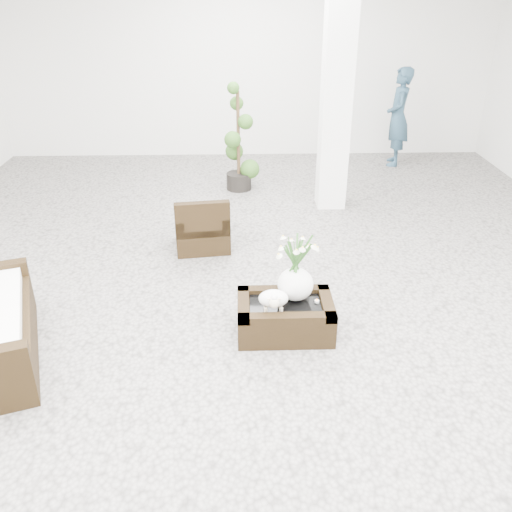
{
  "coord_description": "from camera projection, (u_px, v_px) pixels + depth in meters",
  "views": [
    {
      "loc": [
        -0.15,
        -4.87,
        3.05
      ],
      "look_at": [
        0.0,
        -0.1,
        0.62
      ],
      "focal_mm": 38.35,
      "sensor_mm": 36.0,
      "label": 1
    }
  ],
  "objects": [
    {
      "name": "ground",
      "position": [
        256.0,
        304.0,
        5.72
      ],
      "size": [
        11.0,
        11.0,
        0.0
      ],
      "primitive_type": "plane",
      "color": "gray",
      "rests_on": "ground"
    },
    {
      "name": "column",
      "position": [
        337.0,
        85.0,
        7.46
      ],
      "size": [
        0.4,
        0.4,
        3.5
      ],
      "primitive_type": "cube",
      "color": "white",
      "rests_on": "ground"
    },
    {
      "name": "coffee_table",
      "position": [
        285.0,
        318.0,
        5.21
      ],
      "size": [
        0.9,
        0.6,
        0.31
      ],
      "primitive_type": "cube",
      "color": "black",
      "rests_on": "ground"
    },
    {
      "name": "sheep_figurine",
      "position": [
        273.0,
        300.0,
        5.0
      ],
      "size": [
        0.28,
        0.23,
        0.21
      ],
      "primitive_type": "ellipsoid",
      "color": "white",
      "rests_on": "coffee_table"
    },
    {
      "name": "planter_narcissus",
      "position": [
        296.0,
        261.0,
        5.05
      ],
      "size": [
        0.44,
        0.44,
        0.8
      ],
      "primitive_type": null,
      "color": "white",
      "rests_on": "coffee_table"
    },
    {
      "name": "tealight",
      "position": [
        317.0,
        301.0,
        5.16
      ],
      "size": [
        0.04,
        0.04,
        0.03
      ],
      "primitive_type": "cylinder",
      "color": "white",
      "rests_on": "coffee_table"
    },
    {
      "name": "armchair",
      "position": [
        201.0,
        221.0,
        6.8
      ],
      "size": [
        0.74,
        0.71,
        0.7
      ],
      "primitive_type": "cube",
      "rotation": [
        0.0,
        0.0,
        3.28
      ],
      "color": "black",
      "rests_on": "ground"
    },
    {
      "name": "topiary",
      "position": [
        238.0,
        138.0,
        8.49
      ],
      "size": [
        0.44,
        0.44,
        1.66
      ],
      "primitive_type": null,
      "color": "#2A4E19",
      "rests_on": "ground"
    },
    {
      "name": "shopper",
      "position": [
        398.0,
        117.0,
        9.67
      ],
      "size": [
        0.53,
        0.69,
        1.71
      ],
      "primitive_type": "imported",
      "rotation": [
        0.0,
        0.0,
        -1.77
      ],
      "color": "#274357",
      "rests_on": "ground"
    }
  ]
}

